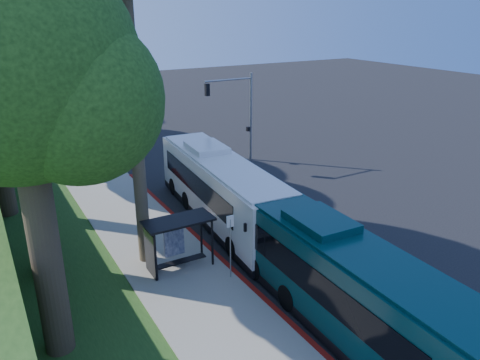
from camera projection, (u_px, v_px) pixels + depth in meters
ground at (269, 215)px, 27.96m from camera, size 140.00×140.00×0.00m
sidewalk at (153, 243)px, 24.50m from camera, size 4.50×70.00×0.12m
red_curb at (228, 266)px, 22.33m from camera, size 0.25×30.00×0.13m
grass_verge at (23, 231)px, 25.88m from camera, size 8.00×70.00×0.06m
bus_shelter at (173, 234)px, 21.60m from camera, size 3.20×1.51×2.55m
stop_sign_pole at (230, 238)px, 20.64m from camera, size 0.35×0.06×3.17m
traffic_signal_pole at (240, 107)px, 36.35m from camera, size 4.10×0.30×7.00m
tree_0 at (10, 20)px, 18.25m from camera, size 8.40×8.00×15.70m
tree_6 at (21, 78)px, 13.65m from camera, size 7.56×7.20×13.74m
white_bus at (221, 188)px, 26.82m from camera, size 3.94×13.58×3.99m
teal_bus at (352, 287)px, 17.27m from camera, size 3.31×13.32×3.94m
pickup at (230, 177)px, 32.11m from camera, size 3.34×5.54×1.44m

